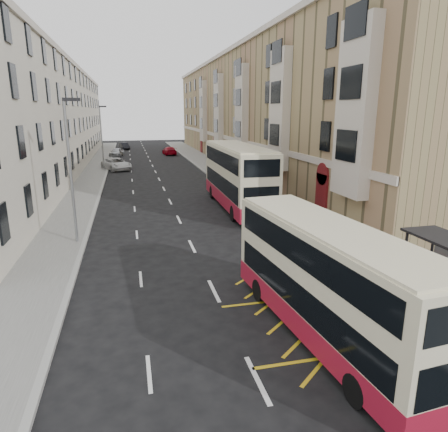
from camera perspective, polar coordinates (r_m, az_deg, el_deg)
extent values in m
plane|color=black|center=(13.93, 2.12, -17.50)|extent=(200.00, 200.00, 0.00)
cube|color=#61605C|center=(43.47, 1.76, 4.94)|extent=(4.00, 120.00, 0.15)
cube|color=#61605C|center=(42.22, -19.05, 3.85)|extent=(3.00, 120.00, 0.15)
cube|color=gray|center=(42.99, -0.82, 4.83)|extent=(0.25, 120.00, 0.15)
cube|color=gray|center=(42.09, -17.02, 3.98)|extent=(0.25, 120.00, 0.15)
cube|color=#907F53|center=(59.70, 4.53, 14.70)|extent=(10.00, 79.00, 15.00)
cube|color=beige|center=(58.46, -0.34, 11.31)|extent=(0.18, 79.00, 0.50)
cube|color=beige|center=(58.83, -0.43, 22.07)|extent=(0.40, 79.00, 0.50)
cube|color=beige|center=(24.92, 18.24, 14.16)|extent=(0.80, 3.20, 10.00)
cube|color=beige|center=(35.74, 7.96, 14.67)|extent=(0.80, 3.20, 10.00)
cube|color=beige|center=(47.14, 2.53, 14.75)|extent=(0.80, 3.20, 10.00)
cube|color=beige|center=(58.77, -0.77, 14.75)|extent=(0.80, 3.20, 10.00)
cube|color=beige|center=(70.53, -2.98, 14.71)|extent=(0.80, 3.20, 10.00)
cube|color=maroon|center=(29.13, 13.79, 2.92)|extent=(0.20, 1.60, 3.00)
cube|color=maroon|center=(40.01, 6.00, 6.37)|extent=(0.20, 1.60, 3.00)
cube|color=maroon|center=(51.39, 1.55, 8.27)|extent=(0.20, 1.60, 3.00)
cube|color=maroon|center=(63.01, -1.29, 9.46)|extent=(0.20, 1.60, 3.00)
cube|color=maroon|center=(74.74, -3.25, 10.25)|extent=(0.20, 1.60, 3.00)
cube|color=beige|center=(57.78, -24.25, 12.51)|extent=(9.00, 79.00, 13.00)
cube|color=beige|center=(57.42, -20.27, 19.40)|extent=(0.30, 79.00, 0.50)
cube|color=black|center=(18.08, 24.32, -5.95)|extent=(0.08, 0.08, 2.60)
cube|color=black|center=(18.87, 27.42, -5.47)|extent=(0.08, 0.08, 2.60)
cube|color=black|center=(18.03, 28.82, -9.47)|extent=(0.35, 1.60, 0.06)
cylinder|color=#AC1725|center=(18.08, 19.56, -8.20)|extent=(0.06, 0.06, 1.00)
cylinder|color=#AC1725|center=(20.68, 14.74, -4.93)|extent=(0.06, 0.06, 1.00)
cylinder|color=#AC1725|center=(23.44, 11.05, -2.39)|extent=(0.06, 0.06, 1.00)
cube|color=#AC1725|center=(20.53, 14.82, -3.67)|extent=(0.05, 6.50, 0.06)
cube|color=#AC1725|center=(20.66, 14.75, -4.80)|extent=(0.05, 6.50, 0.06)
cylinder|color=gray|center=(23.79, -21.07, 5.80)|extent=(0.16, 0.16, 8.00)
cube|color=black|center=(23.53, -20.97, 15.29)|extent=(0.90, 0.18, 0.18)
cylinder|color=gray|center=(53.55, -17.07, 10.54)|extent=(0.16, 0.16, 8.00)
cube|color=black|center=(53.43, -16.95, 14.74)|extent=(0.90, 0.18, 0.18)
cube|color=beige|center=(13.67, 14.49, -8.78)|extent=(3.10, 10.02, 3.54)
cube|color=maroon|center=(14.26, 14.13, -13.83)|extent=(3.13, 10.04, 0.81)
cube|color=black|center=(13.84, 14.38, -10.39)|extent=(3.07, 9.23, 0.99)
cube|color=black|center=(13.28, 14.79, -4.42)|extent=(3.07, 9.23, 0.90)
cube|color=beige|center=(13.08, 14.99, -1.49)|extent=(2.98, 9.61, 0.11)
cube|color=black|center=(17.82, 5.90, -4.10)|extent=(1.90, 0.24, 1.16)
cube|color=black|center=(17.32, 6.05, 1.66)|extent=(1.57, 0.21, 0.40)
cylinder|color=black|center=(16.42, 5.05, -10.50)|extent=(0.33, 0.91, 0.90)
cylinder|color=black|center=(17.27, 11.32, -9.43)|extent=(0.33, 0.91, 0.90)
cylinder|color=black|center=(11.74, 18.38, -22.56)|extent=(0.33, 0.91, 0.90)
cylinder|color=black|center=(12.90, 26.08, -19.67)|extent=(0.33, 0.91, 0.90)
cube|color=beige|center=(31.38, 1.95, 5.83)|extent=(2.99, 12.36, 4.42)
cube|color=maroon|center=(31.68, 1.93, 2.78)|extent=(3.02, 12.39, 1.01)
cube|color=black|center=(31.46, 1.94, 4.88)|extent=(3.02, 11.37, 1.23)
cube|color=black|center=(31.20, 1.97, 8.32)|extent=(3.02, 11.37, 1.12)
cube|color=beige|center=(31.11, 1.99, 9.94)|extent=(2.87, 11.86, 0.13)
cube|color=black|center=(37.35, -0.41, 6.53)|extent=(2.38, 0.13, 1.46)
cube|color=black|center=(37.10, -0.41, 10.04)|extent=(1.96, 0.12, 0.50)
cube|color=black|center=(25.66, 5.35, 2.71)|extent=(2.38, 0.13, 1.34)
cylinder|color=black|center=(35.25, -1.67, 3.44)|extent=(0.33, 1.12, 1.12)
cylinder|color=black|center=(35.80, 2.32, 3.61)|extent=(0.33, 1.12, 1.12)
cylinder|color=black|center=(27.74, 1.41, 0.35)|extent=(0.33, 1.12, 1.12)
cylinder|color=black|center=(28.43, 6.36, 0.62)|extent=(0.33, 1.12, 1.12)
cylinder|color=black|center=(15.85, 27.86, -12.56)|extent=(0.54, 0.54, 0.93)
cylinder|color=black|center=(15.65, 28.07, -10.97)|extent=(0.60, 0.60, 0.08)
imported|color=black|center=(19.30, 25.90, -6.37)|extent=(1.01, 0.95, 1.65)
imported|color=black|center=(17.94, 24.63, -7.75)|extent=(1.02, 0.53, 1.66)
imported|color=silver|center=(54.68, -15.13, 7.19)|extent=(4.48, 6.16, 1.56)
imported|color=#B4B8BC|center=(71.44, -15.10, 8.80)|extent=(2.78, 4.61, 1.47)
imported|color=black|center=(84.55, -14.06, 9.66)|extent=(2.36, 4.35, 1.36)
imported|color=#9A0110|center=(72.40, -7.80, 9.22)|extent=(2.34, 5.06, 1.43)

